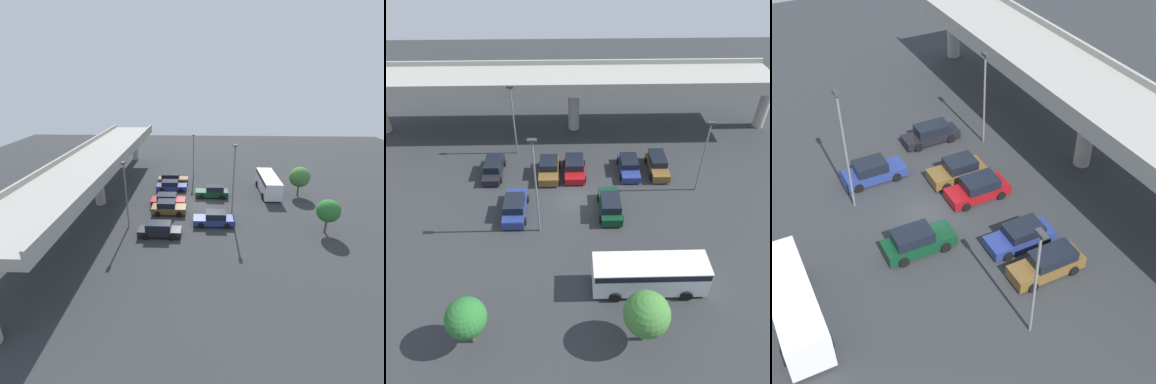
# 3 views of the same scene
# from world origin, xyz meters

# --- Properties ---
(ground_plane) EXTENTS (97.63, 97.63, 0.00)m
(ground_plane) POSITION_xyz_m (0.00, 0.00, 0.00)
(ground_plane) COLOR #2D3033
(highway_overpass) EXTENTS (46.85, 7.32, 7.16)m
(highway_overpass) POSITION_xyz_m (0.00, 13.58, 5.92)
(highway_overpass) COLOR #9E9B93
(highway_overpass) RESTS_ON ground_plane
(parked_car_0) EXTENTS (1.98, 4.74, 1.60)m
(parked_car_0) POSITION_xyz_m (-8.36, 4.36, 0.76)
(parked_car_0) COLOR black
(parked_car_0) RESTS_ON ground_plane
(parked_car_1) EXTENTS (2.16, 4.83, 1.67)m
(parked_car_1) POSITION_xyz_m (-5.53, -1.78, 0.77)
(parked_car_1) COLOR navy
(parked_car_1) RESTS_ON ground_plane
(parked_car_2) EXTENTS (2.22, 4.31, 1.71)m
(parked_car_2) POSITION_xyz_m (-2.69, 3.98, 0.80)
(parked_car_2) COLOR brown
(parked_car_2) RESTS_ON ground_plane
(parked_car_3) EXTENTS (2.25, 4.58, 1.59)m
(parked_car_3) POSITION_xyz_m (-0.08, 4.33, 0.75)
(parked_car_3) COLOR maroon
(parked_car_3) RESTS_ON ground_plane
(parked_car_4) EXTENTS (2.09, 4.68, 1.75)m
(parked_car_4) POSITION_xyz_m (3.02, -1.81, 0.82)
(parked_car_4) COLOR #0C381E
(parked_car_4) RESTS_ON ground_plane
(parked_car_5) EXTENTS (2.12, 4.58, 1.49)m
(parked_car_5) POSITION_xyz_m (5.53, 4.43, 0.71)
(parked_car_5) COLOR navy
(parked_car_5) RESTS_ON ground_plane
(parked_car_6) EXTENTS (1.99, 4.77, 1.64)m
(parked_car_6) POSITION_xyz_m (8.50, 4.54, 0.78)
(parked_car_6) COLOR brown
(parked_car_6) RESTS_ON ground_plane
(shuttle_bus) EXTENTS (8.18, 2.66, 2.64)m
(shuttle_bus) POSITION_xyz_m (5.05, -10.11, 1.58)
(shuttle_bus) COLOR silver
(shuttle_bus) RESTS_ON ground_plane
(lamp_post_near_aisle) EXTENTS (0.70, 0.35, 7.40)m
(lamp_post_near_aisle) POSITION_xyz_m (11.68, 1.23, 4.38)
(lamp_post_near_aisle) COLOR slate
(lamp_post_near_aisle) RESTS_ON ground_plane
(lamp_post_mid_lot) EXTENTS (0.70, 0.35, 9.10)m
(lamp_post_mid_lot) POSITION_xyz_m (-3.23, -4.03, 5.25)
(lamp_post_mid_lot) COLOR slate
(lamp_post_mid_lot) RESTS_ON ground_plane
(lamp_post_by_overpass) EXTENTS (0.70, 0.35, 7.83)m
(lamp_post_by_overpass) POSITION_xyz_m (-6.37, 8.23, 4.60)
(lamp_post_by_overpass) COLOR slate
(lamp_post_by_overpass) RESTS_ON ground_plane
(tree_front_left) EXTENTS (2.56, 2.56, 3.98)m
(tree_front_left) POSITION_xyz_m (-7.01, -14.12, 2.69)
(tree_front_left) COLOR brown
(tree_front_left) RESTS_ON ground_plane
(tree_front_centre) EXTENTS (2.90, 2.90, 4.31)m
(tree_front_centre) POSITION_xyz_m (3.99, -14.24, 2.85)
(tree_front_centre) COLOR brown
(tree_front_centre) RESTS_ON ground_plane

